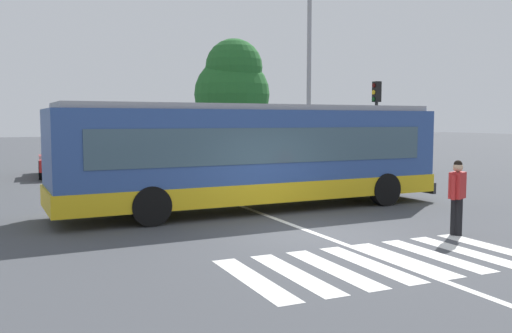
# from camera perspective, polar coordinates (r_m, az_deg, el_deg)

# --- Properties ---
(ground_plane) EXTENTS (160.00, 160.00, 0.00)m
(ground_plane) POSITION_cam_1_polar(r_m,az_deg,el_deg) (12.88, 5.42, -6.87)
(ground_plane) COLOR #424449
(city_transit_bus) EXTENTS (11.74, 2.97, 3.06)m
(city_transit_bus) POSITION_cam_1_polar(r_m,az_deg,el_deg) (15.92, -0.12, 1.17)
(city_transit_bus) COLOR black
(city_transit_bus) RESTS_ON ground_plane
(pedestrian_crossing_street) EXTENTS (0.54, 0.40, 1.72)m
(pedestrian_crossing_street) POSITION_cam_1_polar(r_m,az_deg,el_deg) (13.15, 20.31, -2.64)
(pedestrian_crossing_street) COLOR black
(pedestrian_crossing_street) RESTS_ON ground_plane
(parked_car_red) EXTENTS (2.03, 4.58, 1.35)m
(parked_car_red) POSITION_cam_1_polar(r_m,az_deg,el_deg) (27.03, -19.85, 0.66)
(parked_car_red) COLOR black
(parked_car_red) RESTS_ON ground_plane
(parked_car_white) EXTENTS (2.00, 4.56, 1.35)m
(parked_car_white) POSITION_cam_1_polar(r_m,az_deg,el_deg) (28.07, -14.47, 0.95)
(parked_car_white) COLOR black
(parked_car_white) RESTS_ON ground_plane
(parked_car_charcoal) EXTENTS (1.88, 4.50, 1.35)m
(parked_car_charcoal) POSITION_cam_1_polar(r_m,az_deg,el_deg) (28.67, -8.81, 1.12)
(parked_car_charcoal) COLOR black
(parked_car_charcoal) RESTS_ON ground_plane
(traffic_light_far_corner) EXTENTS (0.33, 0.32, 4.31)m
(traffic_light_far_corner) POSITION_cam_1_polar(r_m,az_deg,el_deg) (24.75, 12.47, 5.46)
(traffic_light_far_corner) COLOR #28282B
(traffic_light_far_corner) RESTS_ON ground_plane
(bus_stop_shelter) EXTENTS (4.65, 1.54, 3.25)m
(bus_stop_shelter) POSITION_cam_1_polar(r_m,az_deg,el_deg) (28.06, 11.39, 4.38)
(bus_stop_shelter) COLOR #28282B
(bus_stop_shelter) RESTS_ON ground_plane
(twin_arm_street_lamp) EXTENTS (5.36, 0.32, 9.91)m
(twin_arm_street_lamp) POSITION_cam_1_polar(r_m,az_deg,el_deg) (25.47, 5.59, 12.68)
(twin_arm_street_lamp) COLOR #939399
(twin_arm_street_lamp) RESTS_ON ground_plane
(background_tree_right) EXTENTS (4.50, 4.50, 7.40)m
(background_tree_right) POSITION_cam_1_polar(r_m,az_deg,el_deg) (32.74, -2.47, 8.34)
(background_tree_right) COLOR brown
(background_tree_right) RESTS_ON ground_plane
(crosswalk_painted_stripes) EXTENTS (5.87, 2.75, 0.01)m
(crosswalk_painted_stripes) POSITION_cam_1_polar(r_m,az_deg,el_deg) (10.52, 13.46, -9.65)
(crosswalk_painted_stripes) COLOR silver
(crosswalk_painted_stripes) RESTS_ON ground_plane
(lane_center_line) EXTENTS (0.16, 24.00, 0.01)m
(lane_center_line) POSITION_cam_1_polar(r_m,az_deg,el_deg) (14.66, 1.84, -5.40)
(lane_center_line) COLOR silver
(lane_center_line) RESTS_ON ground_plane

